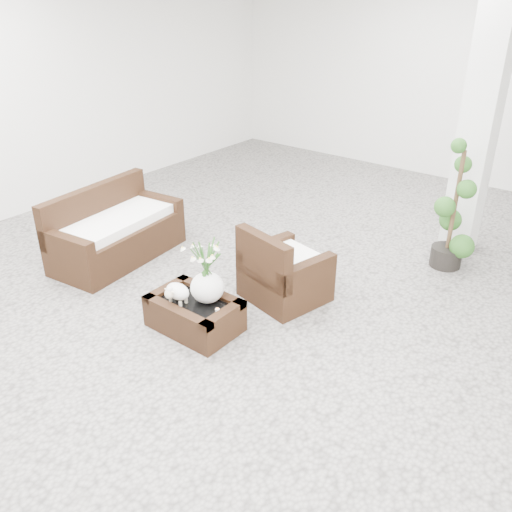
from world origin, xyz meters
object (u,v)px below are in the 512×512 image
Objects in this scene: loveseat at (116,225)px; topiary at (455,207)px; armchair at (286,264)px; coffee_table at (195,315)px.

topiary is (3.40, 2.39, 0.34)m from loveseat.
armchair is 0.50× the size of loveseat.
topiary is (1.52, 2.94, 0.64)m from coffee_table.
armchair is 2.23m from topiary.
loveseat is at bearing -144.97° from topiary.
coffee_table is 1.16m from armchair.
loveseat is at bearing 25.69° from armchair.
coffee_table is at bearing 83.48° from armchair.
armchair is 0.54× the size of topiary.
armchair is 2.32m from loveseat.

